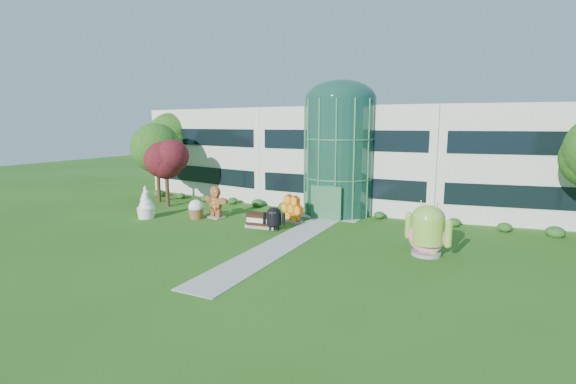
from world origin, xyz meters
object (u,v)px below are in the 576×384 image
at_px(android_black, 274,217).
at_px(donut, 427,237).
at_px(android_green, 428,226).
at_px(gingerbread, 216,202).

relative_size(android_black, donut, 0.90).
height_order(android_green, gingerbread, android_green).
bearing_deg(android_green, gingerbread, -165.94).
xyz_separation_m(android_green, gingerbread, (-17.30, 2.51, -0.44)).
distance_m(android_black, donut, 11.05).
bearing_deg(donut, gingerbread, 165.92).
height_order(donut, gingerbread, gingerbread).
height_order(android_green, donut, android_green).
xyz_separation_m(android_green, android_black, (-11.00, 1.08, -0.78)).
distance_m(android_green, android_black, 11.08).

